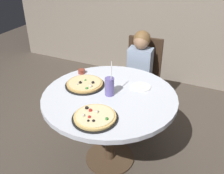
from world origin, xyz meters
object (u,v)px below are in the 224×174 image
object	(u,v)px
dining_table	(110,105)
chair_wooden	(142,74)
pizza_veggie	(85,84)
soda_cup	(110,86)
plate_small	(141,87)
sauce_bowl	(82,71)
pizza_cheese	(95,117)
diner_child	(137,84)

from	to	relation	value
dining_table	chair_wooden	xyz separation A→B (m)	(-0.00, 0.90, -0.12)
pizza_veggie	soda_cup	world-z (taller)	soda_cup
soda_cup	plate_small	xyz separation A→B (m)	(0.20, 0.23, -0.08)
soda_cup	sauce_bowl	xyz separation A→B (m)	(-0.43, 0.25, -0.06)
pizza_veggie	pizza_cheese	distance (m)	0.52
diner_child	sauce_bowl	bearing A→B (deg)	-132.55
diner_child	plate_small	xyz separation A→B (m)	(0.20, -0.49, 0.27)
dining_table	pizza_veggie	size ratio (longest dim) A/B	3.25
dining_table	pizza_veggie	xyz separation A→B (m)	(-0.27, 0.05, 0.12)
plate_small	pizza_veggie	bearing A→B (deg)	-158.68
soda_cup	pizza_cheese	bearing A→B (deg)	-83.17
chair_wooden	pizza_veggie	xyz separation A→B (m)	(-0.27, -0.86, 0.24)
pizza_veggie	sauce_bowl	distance (m)	0.26
diner_child	plate_small	distance (m)	0.59
pizza_veggie	pizza_cheese	size ratio (longest dim) A/B	1.04
dining_table	plate_small	bearing A→B (deg)	49.19
chair_wooden	sauce_bowl	world-z (taller)	chair_wooden
soda_cup	chair_wooden	bearing A→B (deg)	90.58
sauce_bowl	diner_child	bearing A→B (deg)	47.45
chair_wooden	plate_small	world-z (taller)	chair_wooden
pizza_veggie	plate_small	size ratio (longest dim) A/B	1.99
sauce_bowl	pizza_cheese	bearing A→B (deg)	-52.05
pizza_veggie	sauce_bowl	xyz separation A→B (m)	(-0.15, 0.20, 0.00)
chair_wooden	dining_table	bearing A→B (deg)	-89.69
pizza_cheese	pizza_veggie	bearing A→B (deg)	128.33
diner_child	pizza_veggie	bearing A→B (deg)	-112.32
sauce_bowl	dining_table	bearing A→B (deg)	-30.64
diner_child	pizza_veggie	xyz separation A→B (m)	(-0.28, -0.67, 0.28)
dining_table	chair_wooden	distance (m)	0.91
chair_wooden	pizza_veggie	bearing A→B (deg)	-107.36
dining_table	pizza_veggie	world-z (taller)	pizza_veggie
plate_small	dining_table	bearing A→B (deg)	-130.81
pizza_veggie	plate_small	xyz separation A→B (m)	(0.47, 0.19, -0.01)
diner_child	pizza_veggie	distance (m)	0.78
dining_table	plate_small	size ratio (longest dim) A/B	6.47
diner_child	pizza_cheese	size ratio (longest dim) A/B	3.13
pizza_cheese	sauce_bowl	size ratio (longest dim) A/B	4.94
chair_wooden	sauce_bowl	distance (m)	0.81
dining_table	pizza_cheese	world-z (taller)	pizza_cheese
dining_table	diner_child	bearing A→B (deg)	89.68
dining_table	pizza_cheese	bearing A→B (deg)	-82.43
chair_wooden	plate_small	size ratio (longest dim) A/B	5.28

